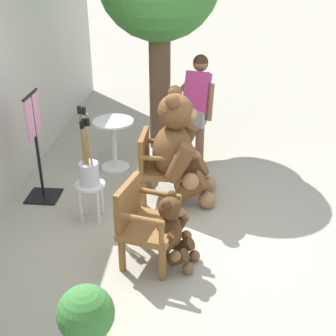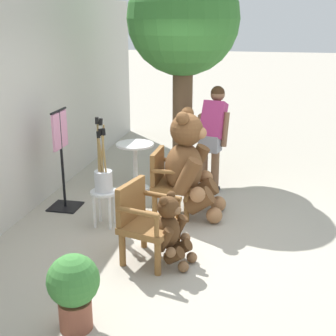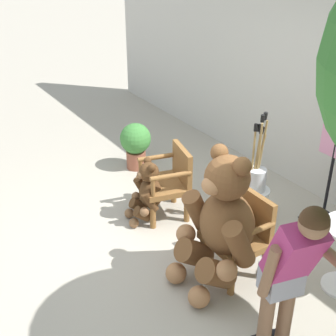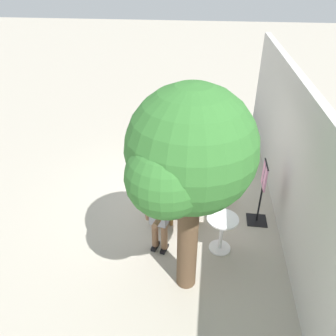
{
  "view_description": "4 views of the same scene",
  "coord_description": "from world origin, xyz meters",
  "views": [
    {
      "loc": [
        -4.46,
        -0.1,
        3.01
      ],
      "look_at": [
        -0.24,
        0.27,
        0.86
      ],
      "focal_mm": 50.0,
      "sensor_mm": 36.0,
      "label": 1
    },
    {
      "loc": [
        -5.01,
        -0.73,
        2.53
      ],
      "look_at": [
        -0.2,
        0.31,
        0.91
      ],
      "focal_mm": 50.0,
      "sensor_mm": 36.0,
      "label": 2
    },
    {
      "loc": [
        3.4,
        -2.18,
        3.18
      ],
      "look_at": [
        -0.26,
        0.22,
        0.86
      ],
      "focal_mm": 50.0,
      "sensor_mm": 36.0,
      "label": 3
    },
    {
      "loc": [
        5.9,
        0.79,
        4.42
      ],
      "look_at": [
        0.17,
        0.04,
        0.91
      ],
      "focal_mm": 35.0,
      "sensor_mm": 36.0,
      "label": 4
    }
  ],
  "objects": [
    {
      "name": "ground_plane",
      "position": [
        0.0,
        0.0,
        0.0
      ],
      "size": [
        60.0,
        60.0,
        0.0
      ],
      "primitive_type": "plane",
      "color": "#A8A091"
    },
    {
      "name": "back_wall",
      "position": [
        0.0,
        2.4,
        1.4
      ],
      "size": [
        10.0,
        0.16,
        2.8
      ],
      "primitive_type": "cube",
      "color": "beige",
      "rests_on": "ground"
    },
    {
      "name": "wooden_chair_left",
      "position": [
        -0.63,
        0.47,
        0.46
      ],
      "size": [
        0.67,
        0.64,
        0.86
      ],
      "color": "brown",
      "rests_on": "ground"
    },
    {
      "name": "wooden_chair_right",
      "position": [
        0.65,
        0.47,
        0.46
      ],
      "size": [
        0.57,
        0.53,
        0.86
      ],
      "color": "brown",
      "rests_on": "ground"
    },
    {
      "name": "teddy_bear_large",
      "position": [
        0.64,
        0.21,
        0.69
      ],
      "size": [
        0.85,
        0.8,
        1.41
      ],
      "color": "brown",
      "rests_on": "ground"
    },
    {
      "name": "teddy_bear_small",
      "position": [
        -0.66,
        0.19,
        0.38
      ],
      "size": [
        0.49,
        0.49,
        0.78
      ],
      "color": "#4C3019",
      "rests_on": "ground"
    },
    {
      "name": "person_visitor",
      "position": [
        1.65,
        0.04,
        0.92
      ],
      "size": [
        0.82,
        0.48,
        1.55
      ],
      "color": "black",
      "rests_on": "ground"
    },
    {
      "name": "white_stool",
      "position": [
        0.09,
        1.19,
        0.36
      ],
      "size": [
        0.34,
        0.34,
        0.46
      ],
      "color": "silver",
      "rests_on": "ground"
    },
    {
      "name": "brush_bucket",
      "position": [
        0.09,
        1.19,
        0.66
      ],
      "size": [
        0.22,
        0.22,
        0.93
      ],
      "color": "silver",
      "rests_on": "white_stool"
    },
    {
      "name": "round_side_table",
      "position": [
        1.41,
        1.16,
        0.45
      ],
      "size": [
        0.56,
        0.56,
        0.72
      ],
      "color": "white",
      "rests_on": "ground"
    },
    {
      "name": "patio_tree",
      "position": [
        2.31,
        0.56,
        2.4
      ],
      "size": [
        1.79,
        1.71,
        3.33
      ],
      "color": "brown",
      "rests_on": "ground"
    },
    {
      "name": "potted_plant",
      "position": [
        -1.9,
        0.74,
        0.4
      ],
      "size": [
        0.44,
        0.44,
        0.68
      ],
      "color": "brown",
      "rests_on": "ground"
    },
    {
      "name": "clothing_display_stand",
      "position": [
        0.52,
        1.92,
        0.72
      ],
      "size": [
        0.44,
        0.4,
        1.36
      ],
      "color": "black",
      "rests_on": "ground"
    }
  ]
}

